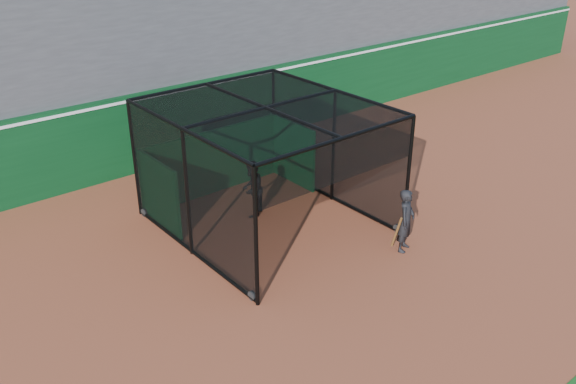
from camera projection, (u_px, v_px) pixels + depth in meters
ground at (335, 280)px, 13.80m from camera, size 120.00×120.00×0.00m
outfield_wall at (151, 128)px, 19.14m from camera, size 50.00×0.50×2.50m
grandstand at (88, 8)px, 20.37m from camera, size 50.00×7.85×8.95m
batting_cage at (266, 168)px, 15.48m from camera, size 4.74×5.44×3.22m
batter at (252, 189)px, 16.30m from camera, size 0.97×0.93×1.57m
on_deck_player at (406, 221)px, 14.66m from camera, size 0.70×0.60×1.61m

